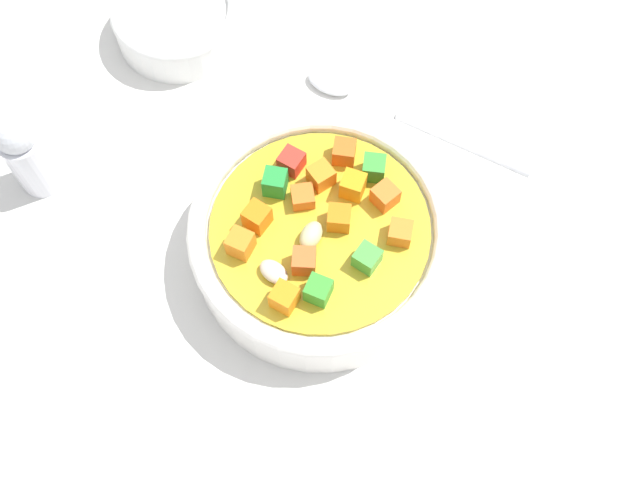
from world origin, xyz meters
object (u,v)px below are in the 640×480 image
soup_bowl_main (320,238)px  side_bowl_small (176,20)px  spoon (398,112)px  pepper_shaker (27,154)px

soup_bowl_main → side_bowl_small: 22.87cm
soup_bowl_main → spoon: size_ratio=1.22×
soup_bowl_main → spoon: bearing=136.3°
side_bowl_small → pepper_shaker: bearing=-50.5°
soup_bowl_main → side_bowl_small: (-22.17, -5.53, -0.93)cm
soup_bowl_main → side_bowl_small: soup_bowl_main is taller
pepper_shaker → side_bowl_small: bearing=129.5°
spoon → pepper_shaker: pepper_shaker is taller
side_bowl_small → pepper_shaker: (10.51, -12.74, 2.08)cm
soup_bowl_main → spoon: 13.47cm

